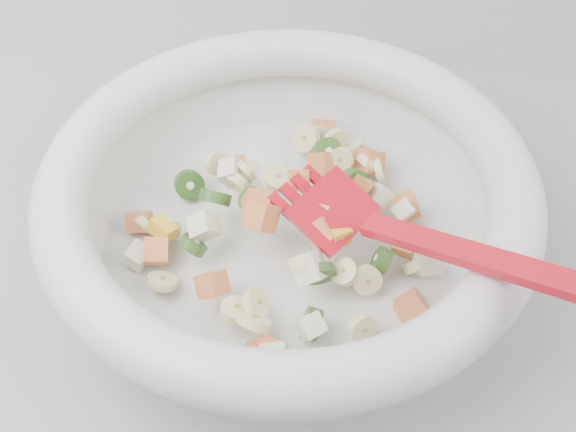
# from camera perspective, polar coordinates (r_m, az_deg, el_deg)

# --- Properties ---
(counter) EXTENTS (2.00, 0.60, 0.90)m
(counter) POSITION_cam_1_polar(r_m,az_deg,el_deg) (1.07, -7.40, -15.80)
(counter) COLOR gray
(counter) RESTS_ON ground
(mixing_bowl) EXTENTS (0.45, 0.41, 0.15)m
(mixing_bowl) POSITION_cam_1_polar(r_m,az_deg,el_deg) (0.60, 0.05, 0.85)
(mixing_bowl) COLOR silver
(mixing_bowl) RESTS_ON counter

